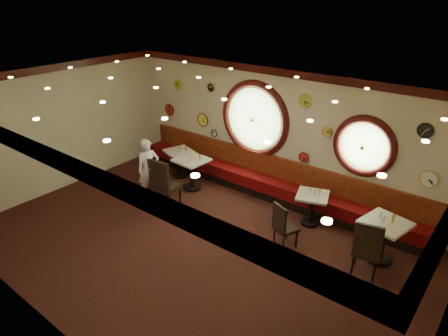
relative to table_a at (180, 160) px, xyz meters
The scene contains 48 objects.
floor 3.39m from the table_a, 40.95° to the right, with size 9.00×6.00×0.00m, color black.
ceiling 4.32m from the table_a, 40.95° to the right, with size 9.00×6.00×0.02m, color gold.
wall_back 2.88m from the table_a, 17.61° to the left, with size 9.00×0.02×3.20m, color beige.
wall_front 5.89m from the table_a, 64.03° to the right, with size 9.00×0.02×3.20m, color beige.
wall_left 3.16m from the table_a, 131.87° to the right, with size 0.02×6.00×3.20m, color beige.
molding_back 3.73m from the table_a, 16.58° to the left, with size 9.00×0.10×0.18m, color #360B09.
molding_front 6.31m from the table_a, 63.81° to the right, with size 9.00×0.10×0.18m, color #360B09.
molding_left 3.93m from the table_a, 131.14° to the right, with size 0.10×6.00×0.18m, color #360B09.
banquette_base 2.61m from the table_a, 11.68° to the left, with size 8.00×0.55×0.20m, color black.
banquette_seat 2.59m from the table_a, 11.68° to the left, with size 8.00×0.55×0.30m, color #56070A.
banquette_back 2.65m from the table_a, 16.37° to the left, with size 8.00×0.10×0.55m, color #5B070C.
porthole_left_glass 2.50m from the table_a, 22.46° to the left, with size 1.66×1.66×0.02m, color #9FD37E.
porthole_left_frame 2.49m from the table_a, 22.08° to the left, with size 1.98×1.98×0.18m, color #360B09.
porthole_left_ring 2.48m from the table_a, 21.31° to the left, with size 1.61×1.61×0.03m, color yellow.
porthole_right_glass 4.98m from the table_a, ahead, with size 1.10×1.10×0.02m, color #9FD37E.
porthole_right_frame 4.97m from the table_a, ahead, with size 1.38×1.38×0.18m, color #360B09.
porthole_right_ring 4.97m from the table_a, ahead, with size 1.09×1.09×0.03m, color yellow.
wall_clock_0 4.22m from the table_a, 11.13° to the left, with size 0.22×0.22×0.03m, color gold.
wall_clock_1 1.69m from the table_a, 144.46° to the left, with size 0.32×0.32×0.03m, color red.
wall_clock_2 2.18m from the table_a, 55.17° to the left, with size 0.24×0.24×0.03m, color black.
wall_clock_3 6.19m from the table_a, ahead, with size 0.28×0.28×0.03m, color black.
wall_clock_4 3.54m from the table_a, 12.72° to the left, with size 0.24×0.24×0.03m, color red.
wall_clock_5 1.30m from the table_a, 73.15° to the left, with size 0.36×0.36×0.03m, color yellow.
wall_clock_6 2.13m from the table_a, 131.22° to the left, with size 0.26×0.26×0.03m, color #ADCB28.
wall_clock_7 1.22m from the table_a, 50.41° to the left, with size 0.20×0.20×0.03m, color silver.
wall_clock_8 3.95m from the table_a, 13.10° to the left, with size 0.30×0.30×0.03m, color #9DB839.
wall_clock_9 6.21m from the table_a, ahead, with size 0.34×0.34×0.03m, color white.
table_a is the anchor object (origin of this frame).
table_b 0.87m from the table_a, 24.33° to the right, with size 0.80×0.80×0.84m.
table_c 4.03m from the table_a, ahead, with size 0.85×0.85×0.74m.
table_d 5.72m from the table_a, ahead, with size 0.94×0.94×0.87m.
chair_a 1.32m from the table_a, 80.17° to the right, with size 0.53×0.53×0.68m.
chair_b 1.81m from the table_a, 57.44° to the right, with size 0.56×0.56×0.78m.
chair_c 4.14m from the table_a, 16.06° to the right, with size 0.54×0.54×0.61m.
chair_d 5.72m from the table_a, 10.17° to the right, with size 0.58×0.58×0.72m.
condiment_a_salt 0.35m from the table_a, 123.24° to the left, with size 0.04×0.04×0.10m, color silver.
condiment_b_salt 0.87m from the table_a, 25.07° to the right, with size 0.03×0.03×0.09m, color silver.
condiment_c_salt 3.96m from the table_a, ahead, with size 0.04×0.04×0.11m, color silver.
condiment_d_salt 5.59m from the table_a, ahead, with size 0.04×0.04×0.11m, color silver.
condiment_a_pepper 0.34m from the table_a, 13.78° to the left, with size 0.04×0.04×0.11m, color silver.
condiment_b_pepper 1.02m from the table_a, 27.30° to the right, with size 0.04×0.04×0.11m, color silver.
condiment_c_pepper 4.08m from the table_a, ahead, with size 0.04×0.04×0.10m, color silver.
condiment_d_pepper 5.69m from the table_a, ahead, with size 0.03×0.03×0.09m, color #BDBCC1.
condiment_a_bottle 0.41m from the table_a, 42.41° to the left, with size 0.05×0.05×0.15m, color gold.
condiment_b_bottle 1.08m from the table_a, 13.48° to the right, with size 0.05×0.05×0.15m, color gold.
condiment_c_bottle 4.16m from the table_a, ahead, with size 0.05×0.05×0.15m, color gold.
condiment_d_bottle 5.83m from the table_a, ahead, with size 0.05×0.05×0.16m, color gold.
waiter 1.44m from the table_a, 77.75° to the right, with size 0.57×0.37×1.56m, color white.
Camera 1 is at (4.73, -5.02, 4.90)m, focal length 32.00 mm.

